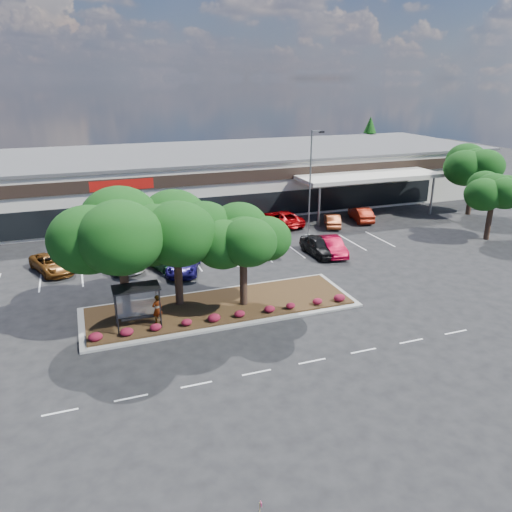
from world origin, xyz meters
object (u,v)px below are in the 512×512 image
object	(u,v)px
car_1	(122,258)
survey_stake	(260,509)
light_pole	(311,193)
car_0	(52,263)

from	to	relation	value
car_1	survey_stake	bearing A→B (deg)	-96.22
light_pole	survey_stake	distance (m)	32.76
light_pole	car_0	world-z (taller)	light_pole
light_pole	car_1	bearing A→B (deg)	-174.72
light_pole	survey_stake	xyz separation A→B (m)	(-15.61, -28.54, -3.92)
survey_stake	car_0	bearing A→B (deg)	104.37
survey_stake	car_1	size ratio (longest dim) A/B	0.17
light_pole	car_0	distance (m)	23.06
light_pole	car_0	bearing A→B (deg)	-178.12
survey_stake	car_0	world-z (taller)	car_0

